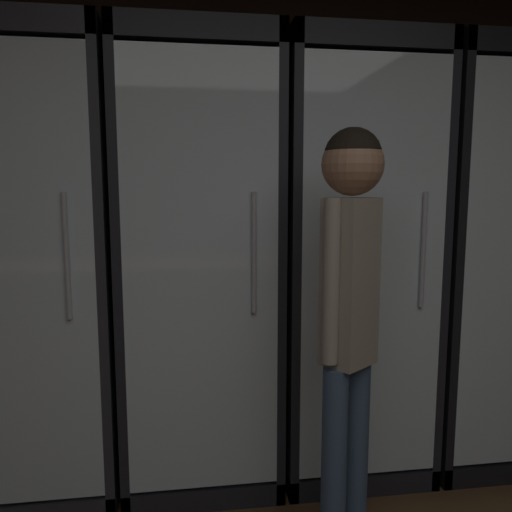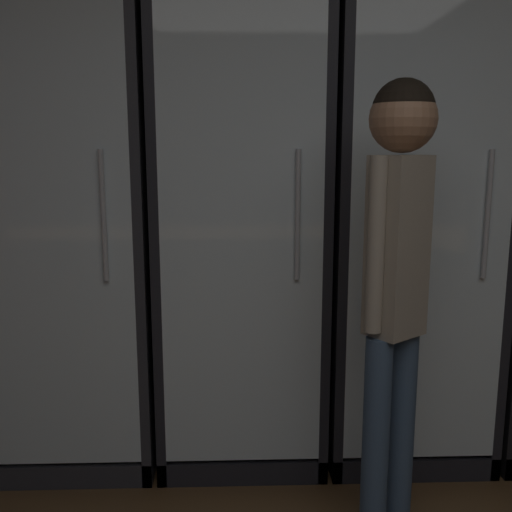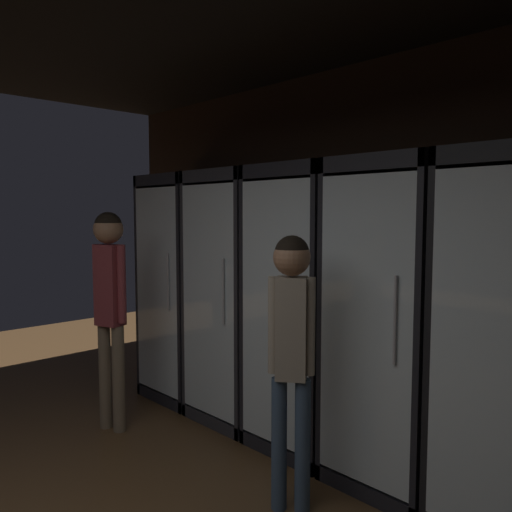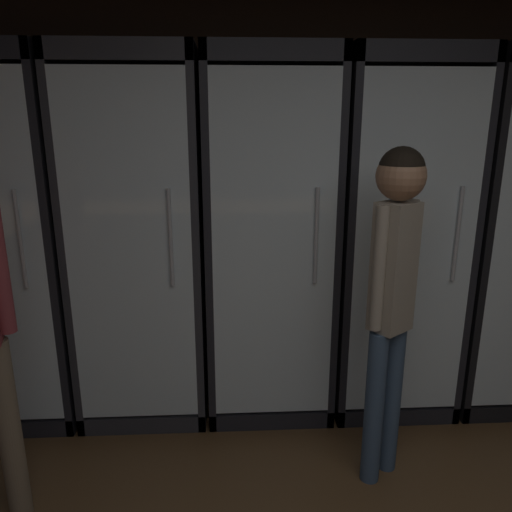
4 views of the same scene
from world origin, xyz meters
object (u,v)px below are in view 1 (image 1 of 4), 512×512
Objects in this scene: cooler_center at (199,269)px; cooler_right at (348,268)px; cooler_left at (37,275)px; shopper_far at (349,293)px; cooler_far_right at (485,264)px.

cooler_right is (0.74, -0.00, -0.01)m from cooler_center.
shopper_far is at bearing -29.83° from cooler_left.
cooler_left and cooler_far_right have the same top height.
cooler_right is 0.75m from shopper_far.
cooler_left is 0.74m from cooler_center.
cooler_left is 1.29× the size of shopper_far.
cooler_right reaches higher than shopper_far.
cooler_far_right is (2.21, -0.00, -0.00)m from cooler_left.
shopper_far is at bearing -54.68° from cooler_center.
cooler_far_right is 1.29× the size of shopper_far.
cooler_center is 0.74m from cooler_right.
cooler_far_right is (1.47, 0.00, -0.01)m from cooler_center.
cooler_far_right is at bearing -0.01° from cooler_left.
cooler_center is 1.00× the size of cooler_right.
cooler_center is at bearing 179.94° from cooler_right.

